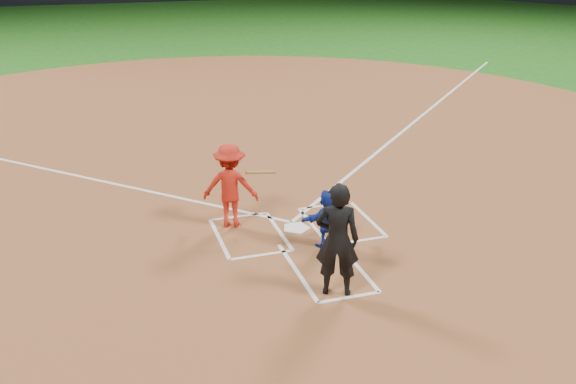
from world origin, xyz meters
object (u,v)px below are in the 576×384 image
object	(u,v)px
home_plate	(296,228)
umpire	(337,240)
catcher	(327,218)
batter_at_plate	(230,186)

from	to	relation	value
home_plate	umpire	xyz separation A→B (m)	(-0.16, -2.59, 0.97)
catcher	umpire	xyz separation A→B (m)	(-0.48, -1.69, 0.42)
home_plate	catcher	bearing A→B (deg)	110.04
umpire	catcher	bearing A→B (deg)	-82.60
home_plate	catcher	world-z (taller)	catcher
catcher	umpire	distance (m)	1.81
catcher	batter_at_plate	bearing A→B (deg)	-61.03
catcher	batter_at_plate	xyz separation A→B (m)	(-1.54, 1.45, 0.30)
home_plate	umpire	world-z (taller)	umpire
home_plate	catcher	size ratio (longest dim) A/B	0.53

